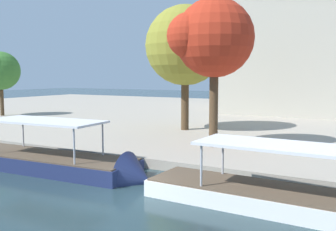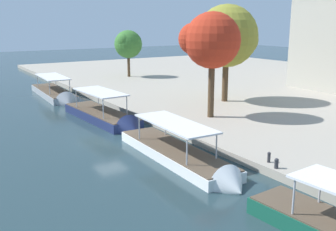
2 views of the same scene
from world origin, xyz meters
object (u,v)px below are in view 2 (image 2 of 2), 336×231
tour_boat_2 (183,160)px  tree_1 (227,35)px  tour_boat_1 (106,119)px  tree_0 (128,44)px  mooring_bollard_0 (269,157)px  mooring_bollard_2 (276,163)px  tree_2 (211,41)px  tour_boat_0 (56,96)px

tour_boat_2 → tree_1: size_ratio=1.22×
tour_boat_1 → tree_0: tree_0 is taller
mooring_bollard_0 → mooring_bollard_2: bearing=-21.9°
mooring_bollard_0 → tree_0: (-42.42, 10.97, 5.05)m
tree_2 → tree_1: bearing=129.0°
tour_boat_0 → tree_2: (21.10, 8.85, 7.66)m
tour_boat_0 → tour_boat_2: 29.19m
tree_1 → tree_2: size_ratio=1.10×
tour_boat_0 → mooring_bollard_0: 33.74m
tour_boat_0 → mooring_bollard_0: size_ratio=18.97×
tree_0 → tree_1: tree_1 is taller
tour_boat_1 → tree_0: bearing=145.5°
tour_boat_1 → tour_boat_2: (13.79, -0.18, -0.04)m
tour_boat_0 → tour_boat_2: bearing=2.8°
mooring_bollard_2 → tree_0: size_ratio=0.09×
tree_1 → tree_2: (5.28, -6.53, -0.26)m
tree_0 → tree_1: 24.85m
mooring_bollard_0 → tree_1: (-17.66, 11.21, 7.19)m
mooring_bollard_0 → mooring_bollard_2: (1.04, -0.42, -0.03)m
tree_1 → tour_boat_0: bearing=-135.8°
tour_boat_2 → tour_boat_1: bearing=-179.1°
tour_boat_0 → tree_0: (-8.94, 15.13, 5.78)m
tour_boat_2 → tree_1: 21.74m
tour_boat_1 → tree_2: (5.70, 8.48, 7.64)m
mooring_bollard_2 → tree_1: 23.18m
mooring_bollard_2 → tree_0: tree_0 is taller
tour_boat_1 → tree_0: size_ratio=1.64×
tour_boat_2 → tree_2: (-8.09, 8.66, 7.68)m
tour_boat_2 → tree_0: tree_0 is taller
tour_boat_2 → mooring_bollard_2: size_ratio=19.72×
tour_boat_0 → tour_boat_1: bearing=3.8°
tour_boat_2 → mooring_bollard_0: tour_boat_2 is taller
tour_boat_2 → tour_boat_0: bearing=-178.0°
tour_boat_0 → tour_boat_1: 15.40m
tree_0 → tree_2: size_ratio=0.77×
tour_boat_0 → tour_boat_1: size_ratio=1.09×
tree_0 → tour_boat_0: bearing=-59.4°
mooring_bollard_2 → tree_2: 15.96m
tour_boat_2 → tree_2: tree_2 is taller
tree_0 → tree_2: (30.04, -6.28, 1.88)m
tree_1 → tree_0: bearing=-179.4°
tour_boat_1 → mooring_bollard_0: (18.08, 3.80, 0.71)m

